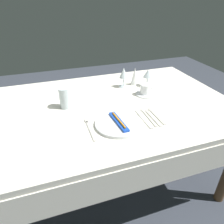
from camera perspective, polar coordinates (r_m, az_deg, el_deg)
ground_plane at (r=1.87m, az=-2.19°, el=-18.43°), size 6.00×6.00×0.00m
dining_table at (r=1.44m, az=-2.70°, el=-1.08°), size 1.80×1.11×0.74m
dinner_plate at (r=1.20m, az=1.84°, el=-3.24°), size 0.27×0.27×0.02m
toothbrush_package at (r=1.19m, az=1.86°, el=-2.57°), size 0.05×0.21×0.02m
fork_outer at (r=1.18m, az=-6.20°, el=-4.43°), size 0.02×0.23×0.00m
dinner_knife at (r=1.26m, az=8.71°, el=-2.00°), size 0.02×0.22×0.00m
spoon_soup at (r=1.31m, az=9.48°, el=-0.81°), size 0.03×0.22×0.01m
spoon_dessert at (r=1.31m, az=10.55°, el=-0.92°), size 0.03×0.20×0.01m
spoon_tea at (r=1.33m, az=11.55°, el=-0.55°), size 0.03×0.20×0.01m
saucer_left at (r=1.56m, az=8.97°, el=4.86°), size 0.13×0.13×0.01m
coffee_cup_left at (r=1.55m, az=9.16°, el=6.25°), size 0.10×0.07×0.07m
wine_glass_centre at (r=1.64m, az=3.22°, el=10.38°), size 0.07×0.07×0.16m
wine_glass_left at (r=1.68m, az=9.80°, el=10.14°), size 0.07×0.07×0.14m
drink_tumbler at (r=1.39m, az=-12.77°, el=3.46°), size 0.07×0.07×0.14m
napkin_folded at (r=1.71m, az=6.25°, el=9.71°), size 0.06×0.06×0.14m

